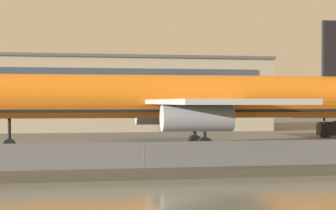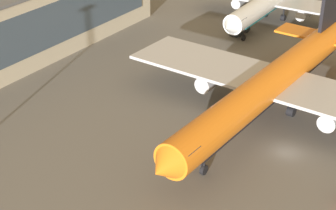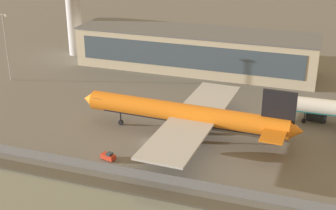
# 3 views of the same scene
# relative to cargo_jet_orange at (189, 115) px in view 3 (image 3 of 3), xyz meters

# --- Properties ---
(ground_plane) EXTENTS (500.00, 500.00, 0.00)m
(ground_plane) POSITION_rel_cargo_jet_orange_xyz_m (-7.60, -6.15, -5.69)
(ground_plane) COLOR #66635E
(shoreline_seawall) EXTENTS (320.00, 3.00, 0.50)m
(shoreline_seawall) POSITION_rel_cargo_jet_orange_xyz_m (-7.60, -26.65, -5.44)
(shoreline_seawall) COLOR #474238
(shoreline_seawall) RESTS_ON ground
(perimeter_fence) EXTENTS (280.00, 0.10, 2.21)m
(perimeter_fence) POSITION_rel_cargo_jet_orange_xyz_m (-7.60, -22.15, -4.58)
(perimeter_fence) COLOR slate
(perimeter_fence) RESTS_ON ground
(cargo_jet_orange) EXTENTS (55.73, 48.20, 14.91)m
(cargo_jet_orange) POSITION_rel_cargo_jet_orange_xyz_m (0.00, 0.00, 0.00)
(cargo_jet_orange) COLOR orange
(cargo_jet_orange) RESTS_ON ground
(baggage_tug) EXTENTS (3.50, 2.37, 1.80)m
(baggage_tug) POSITION_rel_cargo_jet_orange_xyz_m (-13.28, -17.00, -4.88)
(baggage_tug) COLOR red
(baggage_tug) RESTS_ON ground
(ops_van) EXTENTS (5.31, 2.38, 2.48)m
(ops_van) POSITION_rel_cargo_jet_orange_xyz_m (29.13, 19.84, -4.41)
(ops_van) COLOR #1E2328
(ops_van) RESTS_ON ground
(terminal_building) EXTENTS (81.97, 20.10, 13.65)m
(terminal_building) POSITION_rel_cargo_jet_orange_xyz_m (-13.14, 51.27, 1.15)
(terminal_building) COLOR #BCB299
(terminal_building) RESTS_ON ground
(apron_light_mast_apron_east) EXTENTS (3.20, 0.40, 21.66)m
(apron_light_mast_apron_east) POSITION_rel_cargo_jet_orange_xyz_m (-66.69, 20.48, 6.43)
(apron_light_mast_apron_east) COLOR #A8A8AD
(apron_light_mast_apron_east) RESTS_ON ground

